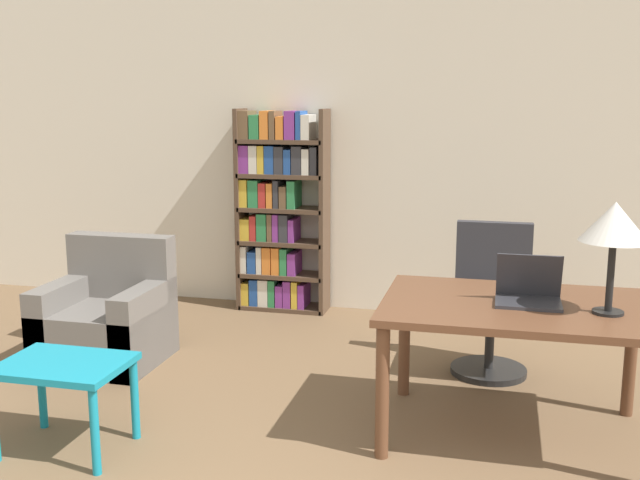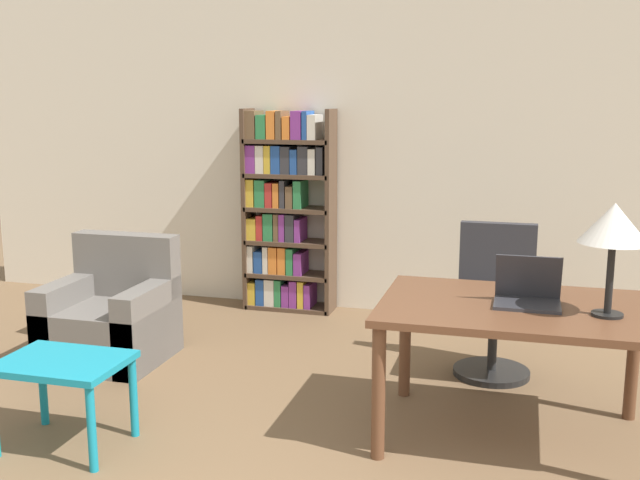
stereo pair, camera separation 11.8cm
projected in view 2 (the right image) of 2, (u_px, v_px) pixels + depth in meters
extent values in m
cube|color=beige|center=(410.00, 153.00, 6.15)|extent=(8.00, 0.06, 2.70)
cube|color=brown|center=(517.00, 308.00, 3.91)|extent=(1.41, 0.97, 0.04)
cylinder|color=brown|center=(378.00, 393.00, 3.74)|extent=(0.07, 0.07, 0.70)
cylinder|color=brown|center=(405.00, 340.00, 4.55)|extent=(0.07, 0.07, 0.70)
cylinder|color=brown|center=(633.00, 360.00, 4.21)|extent=(0.07, 0.07, 0.70)
cube|color=#2D2D33|center=(527.00, 304.00, 3.88)|extent=(0.34, 0.26, 0.02)
cube|color=#2D2D33|center=(528.00, 277.00, 3.93)|extent=(0.34, 0.10, 0.24)
cube|color=#19233D|center=(528.00, 276.00, 3.93)|extent=(0.30, 0.08, 0.21)
cylinder|color=black|center=(607.00, 314.00, 3.71)|extent=(0.15, 0.15, 0.01)
cylinder|color=black|center=(610.00, 278.00, 3.67)|extent=(0.04, 0.04, 0.35)
cone|color=silver|center=(614.00, 223.00, 3.62)|extent=(0.34, 0.34, 0.20)
cylinder|color=black|center=(491.00, 372.00, 4.93)|extent=(0.50, 0.50, 0.04)
cylinder|color=#262626|center=(492.00, 344.00, 4.90)|extent=(0.06, 0.06, 0.35)
cube|color=#2D2D33|center=(494.00, 310.00, 4.85)|extent=(0.53, 0.53, 0.10)
cube|color=#2D2D33|center=(497.00, 259.00, 5.01)|extent=(0.50, 0.08, 0.49)
cube|color=teal|center=(63.00, 363.00, 3.85)|extent=(0.63, 0.48, 0.04)
cylinder|color=teal|center=(92.00, 429.00, 3.63)|extent=(0.04, 0.04, 0.44)
cylinder|color=teal|center=(43.00, 386.00, 4.16)|extent=(0.04, 0.04, 0.44)
cylinder|color=teal|center=(134.00, 397.00, 4.02)|extent=(0.04, 0.04, 0.44)
cube|color=#66605B|center=(109.00, 333.00, 5.18)|extent=(0.77, 0.72, 0.40)
cube|color=#66605B|center=(127.00, 265.00, 5.37)|extent=(0.77, 0.16, 0.45)
cube|color=#66605B|center=(70.00, 318.00, 5.25)|extent=(0.16, 0.72, 0.55)
cube|color=#66605B|center=(149.00, 325.00, 5.09)|extent=(0.16, 0.72, 0.55)
cube|color=#4C3828|center=(249.00, 209.00, 6.41)|extent=(0.04, 0.28, 1.71)
cube|color=#4C3828|center=(331.00, 213.00, 6.22)|extent=(0.04, 0.28, 1.71)
cube|color=#4C3828|center=(290.00, 306.00, 6.48)|extent=(0.73, 0.28, 0.04)
cube|color=gold|center=(256.00, 291.00, 6.54)|extent=(0.07, 0.24, 0.19)
cube|color=#234C99|center=(264.00, 290.00, 6.51)|extent=(0.07, 0.24, 0.23)
cube|color=silver|center=(273.00, 290.00, 6.49)|extent=(0.09, 0.24, 0.23)
cube|color=#2D7F47|center=(281.00, 291.00, 6.47)|extent=(0.06, 0.24, 0.23)
cube|color=#7F338C|center=(289.00, 294.00, 6.46)|extent=(0.06, 0.24, 0.19)
cube|color=#7F338C|center=(296.00, 292.00, 6.44)|extent=(0.06, 0.24, 0.23)
cube|color=gold|center=(304.00, 292.00, 6.42)|extent=(0.05, 0.24, 0.23)
cube|color=#7F338C|center=(310.00, 294.00, 6.41)|extent=(0.05, 0.24, 0.21)
cube|color=#4C3828|center=(290.00, 274.00, 6.42)|extent=(0.73, 0.28, 0.04)
cube|color=silver|center=(254.00, 257.00, 6.48)|extent=(0.05, 0.24, 0.23)
cube|color=#234C99|center=(262.00, 260.00, 6.47)|extent=(0.08, 0.24, 0.19)
cube|color=silver|center=(269.00, 258.00, 6.45)|extent=(0.05, 0.24, 0.23)
cube|color=orange|center=(277.00, 258.00, 6.43)|extent=(0.07, 0.24, 0.23)
cube|color=orange|center=(285.00, 259.00, 6.41)|extent=(0.07, 0.24, 0.23)
cube|color=#2D7F47|center=(293.00, 260.00, 6.39)|extent=(0.06, 0.24, 0.22)
cube|color=#7F338C|center=(301.00, 262.00, 6.38)|extent=(0.07, 0.24, 0.19)
cube|color=#4C3828|center=(290.00, 242.00, 6.37)|extent=(0.73, 0.28, 0.04)
cube|color=gold|center=(256.00, 228.00, 6.43)|extent=(0.08, 0.24, 0.18)
cube|color=#B72D28|center=(264.00, 226.00, 6.41)|extent=(0.05, 0.24, 0.21)
cube|color=#2D7F47|center=(272.00, 226.00, 6.39)|extent=(0.08, 0.24, 0.23)
cube|color=brown|center=(280.00, 226.00, 6.37)|extent=(0.04, 0.24, 0.23)
cube|color=#7F338C|center=(285.00, 226.00, 6.35)|extent=(0.05, 0.24, 0.23)
cube|color=#333338|center=(293.00, 227.00, 6.34)|extent=(0.08, 0.24, 0.23)
cube|color=#7F338C|center=(301.00, 229.00, 6.32)|extent=(0.05, 0.24, 0.19)
cube|color=#4C3828|center=(289.00, 209.00, 6.32)|extent=(0.73, 0.28, 0.04)
cube|color=gold|center=(254.00, 192.00, 6.37)|extent=(0.07, 0.24, 0.23)
cube|color=#2D7F47|center=(264.00, 193.00, 6.35)|extent=(0.09, 0.24, 0.23)
cube|color=#B72D28|center=(272.00, 194.00, 6.33)|extent=(0.06, 0.24, 0.21)
cube|color=orange|center=(280.00, 194.00, 6.31)|extent=(0.05, 0.24, 0.21)
cube|color=#333338|center=(286.00, 193.00, 6.30)|extent=(0.04, 0.24, 0.23)
cube|color=brown|center=(293.00, 196.00, 6.29)|extent=(0.06, 0.24, 0.18)
cube|color=#2D7F47|center=(301.00, 194.00, 6.26)|extent=(0.07, 0.24, 0.23)
cube|color=#4C3828|center=(289.00, 175.00, 6.26)|extent=(0.73, 0.28, 0.04)
cube|color=#7F338C|center=(255.00, 159.00, 6.32)|extent=(0.08, 0.24, 0.23)
cube|color=silver|center=(264.00, 159.00, 6.29)|extent=(0.07, 0.24, 0.23)
cube|color=gold|center=(271.00, 159.00, 6.28)|extent=(0.06, 0.24, 0.23)
cube|color=#234C99|center=(279.00, 159.00, 6.26)|extent=(0.08, 0.24, 0.23)
cube|color=#333338|center=(289.00, 160.00, 6.24)|extent=(0.08, 0.24, 0.23)
cube|color=#234C99|center=(297.00, 161.00, 6.22)|extent=(0.06, 0.24, 0.20)
cube|color=#333338|center=(306.00, 160.00, 6.20)|extent=(0.08, 0.24, 0.23)
cube|color=silver|center=(315.00, 161.00, 6.18)|extent=(0.06, 0.24, 0.21)
cube|color=#333338|center=(323.00, 160.00, 6.16)|extent=(0.06, 0.24, 0.23)
cube|color=#4C3828|center=(289.00, 141.00, 6.21)|extent=(0.73, 0.28, 0.04)
cube|color=brown|center=(254.00, 125.00, 6.26)|extent=(0.09, 0.24, 0.23)
cube|color=#2D7F47|center=(265.00, 127.00, 6.24)|extent=(0.08, 0.24, 0.20)
cube|color=orange|center=(275.00, 125.00, 6.21)|extent=(0.07, 0.24, 0.23)
cube|color=brown|center=(282.00, 125.00, 6.20)|extent=(0.05, 0.24, 0.23)
cube|color=orange|center=(290.00, 128.00, 6.18)|extent=(0.06, 0.24, 0.19)
cube|color=#7F338C|center=(299.00, 125.00, 6.16)|extent=(0.09, 0.24, 0.23)
cube|color=#234C99|center=(308.00, 125.00, 6.14)|extent=(0.04, 0.24, 0.23)
cube|color=silver|center=(315.00, 127.00, 6.13)|extent=(0.07, 0.24, 0.20)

